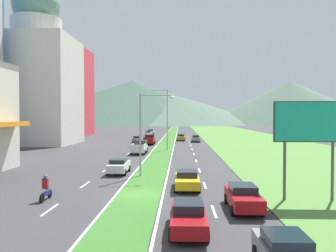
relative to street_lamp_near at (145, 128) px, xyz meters
name	(u,v)px	position (x,y,z in m)	size (l,w,h in m)	color
ground_plane	(139,196)	(0.41, -8.06, -4.73)	(600.00, 600.00, 0.00)	#38383A
grass_median	(168,140)	(0.41, 51.94, -4.70)	(3.20, 240.00, 0.06)	#387028
grass_verge_right	(252,140)	(21.01, 51.94, -4.70)	(24.00, 240.00, 0.06)	#518438
lane_dash_left_2	(50,210)	(-4.69, -12.10, -4.73)	(0.16, 2.80, 0.01)	silver
lane_dash_left_3	(85,184)	(-4.69, -4.12, -4.73)	(0.16, 2.80, 0.01)	silver
lane_dash_left_4	(106,170)	(-4.69, 3.86, -4.73)	(0.16, 2.80, 0.01)	silver
lane_dash_left_5	(119,160)	(-4.69, 11.84, -4.73)	(0.16, 2.80, 0.01)	silver
lane_dash_left_6	(128,154)	(-4.69, 19.82, -4.73)	(0.16, 2.80, 0.01)	silver
lane_dash_left_7	(135,149)	(-4.69, 27.80, -4.73)	(0.16, 2.80, 0.01)	silver
lane_dash_left_8	(140,145)	(-4.69, 35.78, -4.73)	(0.16, 2.80, 0.01)	silver
lane_dash_left_9	(144,142)	(-4.69, 43.76, -4.73)	(0.16, 2.80, 0.01)	silver
lane_dash_left_10	(148,140)	(-4.69, 51.73, -4.73)	(0.16, 2.80, 0.01)	silver
lane_dash_left_11	(150,138)	(-4.69, 59.71, -4.73)	(0.16, 2.80, 0.01)	silver
lane_dash_left_12	(153,136)	(-4.69, 67.69, -4.73)	(0.16, 2.80, 0.01)	silver
lane_dash_right_2	(214,211)	(5.51, -12.10, -4.73)	(0.16, 2.80, 0.01)	silver
lane_dash_right_3	(205,185)	(5.51, -4.12, -4.73)	(0.16, 2.80, 0.01)	silver
lane_dash_right_4	(200,170)	(5.51, 3.86, -4.73)	(0.16, 2.80, 0.01)	silver
lane_dash_right_5	(196,161)	(5.51, 11.84, -4.73)	(0.16, 2.80, 0.01)	silver
lane_dash_right_6	(194,154)	(5.51, 19.82, -4.73)	(0.16, 2.80, 0.01)	silver
lane_dash_right_7	(192,149)	(5.51, 27.80, -4.73)	(0.16, 2.80, 0.01)	silver
lane_dash_right_8	(191,145)	(5.51, 35.78, -4.73)	(0.16, 2.80, 0.01)	silver
lane_dash_right_9	(190,142)	(5.51, 43.76, -4.73)	(0.16, 2.80, 0.01)	silver
lane_dash_right_10	(189,140)	(5.51, 51.73, -4.73)	(0.16, 2.80, 0.01)	silver
lane_dash_right_11	(188,138)	(5.51, 59.71, -4.73)	(0.16, 2.80, 0.01)	silver
lane_dash_right_12	(187,136)	(5.51, 67.69, -4.73)	(0.16, 2.80, 0.01)	silver
edge_line_median_left	(161,140)	(-1.34, 51.94, -4.73)	(0.16, 240.00, 0.01)	silver
edge_line_median_right	(175,140)	(2.16, 51.94, -4.73)	(0.16, 240.00, 0.01)	silver
domed_building	(37,75)	(-26.89, 38.64, 9.79)	(15.64, 15.64, 34.23)	beige
midrise_colored	(60,93)	(-33.44, 70.69, 8.42)	(17.06, 17.06, 26.31)	#D83847
hill_far_left	(133,102)	(-39.70, 276.03, 14.41)	(219.06, 219.06, 38.28)	#3D5647
hill_far_center	(168,108)	(-6.78, 250.72, 7.84)	(163.95, 163.95, 25.14)	#516B56
hill_far_right	(290,102)	(89.62, 241.24, 12.28)	(137.27, 137.27, 34.02)	#516B56
street_lamp_near	(145,128)	(0.00, 0.00, 0.00)	(3.40, 0.29, 8.02)	#99999E
street_lamp_mid	(165,115)	(0.84, 25.49, 1.28)	(3.47, 0.49, 10.47)	#99999E
billboard_roadside	(309,126)	(12.28, -9.22, 0.41)	(4.85, 0.28, 6.89)	#4C4C51
car_0	(151,132)	(-6.30, 79.26, -3.92)	(1.98, 4.70, 1.60)	#B2B2B7
car_1	(196,138)	(6.99, 45.46, -3.93)	(1.87, 4.76, 1.58)	slate
car_2	(188,216)	(3.85, -15.78, -3.97)	(1.89, 4.61, 1.49)	maroon
car_3	(137,139)	(-6.16, 43.19, -3.98)	(2.02, 4.19, 1.45)	slate
car_4	(187,180)	(3.98, -5.57, -3.98)	(2.02, 4.58, 1.45)	yellow
car_5	(148,133)	(-6.28, 70.48, -3.97)	(1.87, 4.60, 1.49)	silver
car_7	(119,166)	(-2.85, 1.64, -3.95)	(1.93, 4.45, 1.49)	silver
car_8	(181,137)	(3.58, 49.44, -3.93)	(1.93, 4.41, 1.59)	#C6842D
car_9	(243,197)	(7.38, -11.58, -3.94)	(1.94, 4.60, 1.54)	maroon
pickup_truck_0	(140,147)	(-2.94, 20.45, -3.75)	(2.18, 5.40, 2.00)	silver
pickup_truck_1	(150,140)	(-2.98, 38.17, -3.75)	(2.18, 5.40, 2.00)	maroon
motorcycle_rider	(46,190)	(-5.88, -9.77, -3.99)	(0.36, 2.00, 1.80)	black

